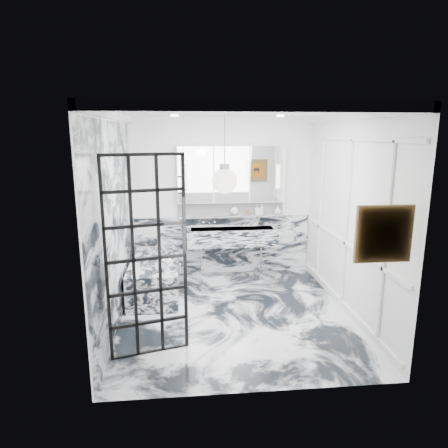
{
  "coord_description": "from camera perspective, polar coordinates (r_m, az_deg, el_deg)",
  "views": [
    {
      "loc": [
        -0.67,
        -5.26,
        2.52
      ],
      "look_at": [
        -0.1,
        0.5,
        1.21
      ],
      "focal_mm": 32.0,
      "sensor_mm": 36.0,
      "label": 1
    }
  ],
  "objects": [
    {
      "name": "wall_right",
      "position": [
        5.84,
        17.36,
        1.14
      ],
      "size": [
        0.0,
        3.6,
        3.6
      ],
      "primitive_type": "plane",
      "rotation": [
        1.57,
        0.0,
        -1.57
      ],
      "color": "white",
      "rests_on": "floor"
    },
    {
      "name": "amber_bottle",
      "position": [
        7.19,
        3.32,
        1.7
      ],
      "size": [
        0.04,
        0.04,
        0.1
      ],
      "primitive_type": "cylinder",
      "color": "#8C5919",
      "rests_on": "ledge"
    },
    {
      "name": "mirror_cabinet",
      "position": [
        7.07,
        1.05,
        7.1
      ],
      "size": [
        1.9,
        0.16,
        1.0
      ],
      "primitive_type": "cube",
      "color": "white",
      "rests_on": "wall_back"
    },
    {
      "name": "sconce_left",
      "position": [
        6.93,
        -5.65,
        6.59
      ],
      "size": [
        0.07,
        0.07,
        0.4
      ],
      "primitive_type": "cylinder",
      "color": "white",
      "rests_on": "mirror_cabinet"
    },
    {
      "name": "ceiling",
      "position": [
        5.31,
        1.68,
        15.8
      ],
      "size": [
        3.6,
        3.6,
        0.0
      ],
      "primitive_type": "plane",
      "rotation": [
        3.14,
        0.0,
        0.0
      ],
      "color": "white",
      "rests_on": "wall_back"
    },
    {
      "name": "face_pot",
      "position": [
        7.16,
        1.48,
        1.86
      ],
      "size": [
        0.14,
        0.14,
        0.14
      ],
      "primitive_type": "sphere",
      "color": "white",
      "rests_on": "ledge"
    },
    {
      "name": "ledge",
      "position": [
        7.18,
        1.03,
        1.13
      ],
      "size": [
        1.9,
        0.14,
        0.04
      ],
      "primitive_type": "cube",
      "color": "silver",
      "rests_on": "wall_back"
    },
    {
      "name": "sconce_right",
      "position": [
        7.12,
        7.75,
        6.7
      ],
      "size": [
        0.07,
        0.07,
        0.4
      ],
      "primitive_type": "cylinder",
      "color": "white",
      "rests_on": "mirror_cabinet"
    },
    {
      "name": "marble_clad_back",
      "position": [
        7.34,
        -0.2,
        -2.98
      ],
      "size": [
        3.18,
        0.05,
        1.05
      ],
      "primitive_type": "cube",
      "color": "silver",
      "rests_on": "floor"
    },
    {
      "name": "pendant_light",
      "position": [
        4.02,
        0.08,
        6.17
      ],
      "size": [
        0.26,
        0.26,
        0.26
      ],
      "primitive_type": "sphere",
      "color": "white",
      "rests_on": "ceiling"
    },
    {
      "name": "floor",
      "position": [
        5.87,
        1.5,
        -12.63
      ],
      "size": [
        3.6,
        3.6,
        0.0
      ],
      "primitive_type": "plane",
      "color": "silver",
      "rests_on": "ground"
    },
    {
      "name": "trough_sink",
      "position": [
        7.1,
        1.17,
        -1.83
      ],
      "size": [
        1.6,
        0.45,
        0.3
      ],
      "primitive_type": "cube",
      "color": "silver",
      "rests_on": "wall_back"
    },
    {
      "name": "bathtub",
      "position": [
        6.57,
        -9.79,
        -7.39
      ],
      "size": [
        0.75,
        1.65,
        0.55
      ],
      "primitive_type": "cube",
      "color": "silver",
      "rests_on": "floor"
    },
    {
      "name": "crittall_door",
      "position": [
        4.55,
        -11.0,
        -4.92
      ],
      "size": [
        0.86,
        0.26,
        2.31
      ],
      "primitive_type": null,
      "rotation": [
        0.0,
        0.0,
        0.26
      ],
      "color": "black",
      "rests_on": "floor"
    },
    {
      "name": "wall_front",
      "position": [
        3.7,
        5.11,
        -4.88
      ],
      "size": [
        3.6,
        0.0,
        3.6
      ],
      "primitive_type": "plane",
      "rotation": [
        -1.57,
        0.0,
        0.0
      ],
      "color": "white",
      "rests_on": "floor"
    },
    {
      "name": "marble_clad_left",
      "position": [
        5.47,
        -15.13,
        -0.12
      ],
      "size": [
        0.02,
        3.56,
        2.68
      ],
      "primitive_type": "cube",
      "color": "silver",
      "rests_on": "floor"
    },
    {
      "name": "panel_molding",
      "position": [
        5.85,
        17.12,
        0.18
      ],
      "size": [
        0.03,
        3.4,
        2.3
      ],
      "primitive_type": "cube",
      "color": "white",
      "rests_on": "floor"
    },
    {
      "name": "soap_bottle_a",
      "position": [
        7.23,
        5.37,
        2.11
      ],
      "size": [
        0.1,
        0.1,
        0.2
      ],
      "primitive_type": "imported",
      "rotation": [
        0.0,
        0.0,
        -0.34
      ],
      "color": "#8C5919",
      "rests_on": "ledge"
    },
    {
      "name": "subway_tile",
      "position": [
        7.21,
        0.98,
        2.28
      ],
      "size": [
        1.9,
        0.03,
        0.23
      ],
      "primitive_type": "cube",
      "color": "white",
      "rests_on": "wall_back"
    },
    {
      "name": "flower_vase",
      "position": [
        5.83,
        -8.22,
        -6.48
      ],
      "size": [
        0.08,
        0.08,
        0.12
      ],
      "primitive_type": "cylinder",
      "color": "silver",
      "rests_on": "bathtub"
    },
    {
      "name": "soap_bottle_c",
      "position": [
        7.3,
        7.69,
        1.97
      ],
      "size": [
        0.14,
        0.14,
        0.15
      ],
      "primitive_type": "imported",
      "rotation": [
        0.0,
        0.0,
        -0.17
      ],
      "color": "silver",
      "rests_on": "ledge"
    },
    {
      "name": "wall_back",
      "position": [
        7.18,
        -0.23,
        3.81
      ],
      "size": [
        3.6,
        0.0,
        3.6
      ],
      "primitive_type": "plane",
      "rotation": [
        1.57,
        0.0,
        0.0
      ],
      "color": "white",
      "rests_on": "floor"
    },
    {
      "name": "soap_bottle_b",
      "position": [
        7.22,
        4.77,
        2.05
      ],
      "size": [
        0.09,
        0.09,
        0.18
      ],
      "primitive_type": "imported",
      "rotation": [
        0.0,
        0.0,
        0.13
      ],
      "color": "#4C4C51",
      "rests_on": "ledge"
    },
    {
      "name": "wall_left",
      "position": [
        5.46,
        -15.32,
        0.49
      ],
      "size": [
        0.0,
        3.6,
        3.6
      ],
      "primitive_type": "plane",
      "rotation": [
        1.57,
        0.0,
        1.57
      ],
      "color": "white",
      "rests_on": "floor"
    },
    {
      "name": "artwork",
      "position": [
        4.08,
        21.87,
        -1.32
      ],
      "size": [
        0.46,
        0.04,
        0.46
      ],
      "primitive_type": "cube",
      "color": "#B66112",
      "rests_on": "wall_front"
    }
  ]
}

